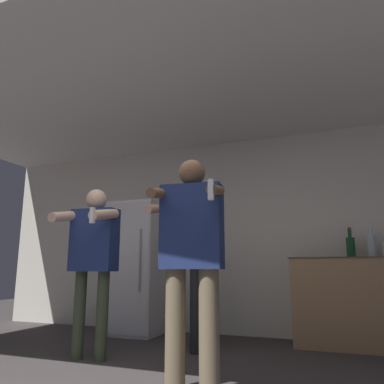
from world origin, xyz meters
The scene contains 9 objects.
wall_back centered at (0.00, 3.03, 1.27)m, with size 7.00×0.06×2.55m.
ceiling_slab centered at (0.00, 1.50, 2.57)m, with size 7.00×3.52×0.05m.
refrigerator centered at (-1.04, 2.66, 0.85)m, with size 0.68×0.71×1.70m.
counter centered at (1.67, 2.71, 0.47)m, with size 1.46×0.60×0.95m.
bottle_dark_rum centered at (1.60, 2.79, 1.08)m, with size 0.09×0.09×0.34m.
bottle_red_label centered at (1.81, 2.79, 1.08)m, with size 0.08×0.08×0.33m.
person_woman_foreground centered at (0.47, 0.74, 0.93)m, with size 0.53×0.45×1.64m.
person_man_side centered at (-0.75, 1.24, 1.00)m, with size 0.54×0.53×1.61m.
person_spectator_back centered at (-0.05, 1.88, 1.08)m, with size 0.56×0.58×1.76m.
Camera 1 is at (1.46, -1.82, 0.83)m, focal length 35.00 mm.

